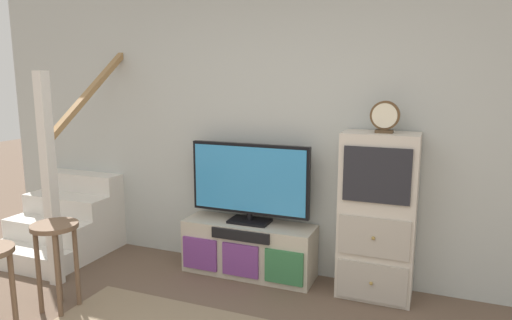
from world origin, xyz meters
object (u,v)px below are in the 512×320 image
desk_clock (385,117)px  side_cabinet (377,217)px  television (249,181)px  bar_stool_far (56,246)px  media_console (249,249)px

desk_clock → side_cabinet: bearing=144.4°
television → desk_clock: size_ratio=4.47×
television → bar_stool_far: 1.62m
desk_clock → media_console: bearing=179.8°
media_console → side_cabinet: bearing=0.5°
media_console → television: bearing=90.0°
media_console → side_cabinet: side_cabinet is taller
media_console → television: size_ratio=1.09×
side_cabinet → desk_clock: bearing=-35.6°
television → side_cabinet: side_cabinet is taller
side_cabinet → bar_stool_far: (-2.19, -1.13, -0.15)m
media_console → desk_clock: desk_clock is taller
bar_stool_far → desk_clock: bearing=26.8°
television → desk_clock: bearing=-1.5°
bar_stool_far → media_console: bearing=45.9°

